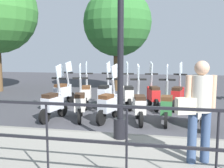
% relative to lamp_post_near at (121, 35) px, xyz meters
% --- Properties ---
extents(ground_plane, '(28.00, 28.00, 0.00)m').
position_rel_lamp_post_near_xyz_m(ground_plane, '(2.40, 0.17, -2.20)').
color(ground_plane, '#38383D').
extents(promenade_walkway, '(2.20, 20.00, 0.15)m').
position_rel_lamp_post_near_xyz_m(promenade_walkway, '(-0.75, 0.17, -2.12)').
color(promenade_walkway, gray).
rests_on(promenade_walkway, ground_plane).
extents(fence_railing, '(0.04, 16.03, 1.07)m').
position_rel_lamp_post_near_xyz_m(fence_railing, '(-1.80, 0.17, -1.31)').
color(fence_railing, black).
rests_on(fence_railing, promenade_walkway).
extents(lamp_post_near, '(0.26, 0.90, 4.59)m').
position_rel_lamp_post_near_xyz_m(lamp_post_near, '(0.00, 0.00, 0.00)').
color(lamp_post_near, black).
rests_on(lamp_post_near, promenade_walkway).
extents(pedestrian_with_bag, '(0.44, 0.62, 1.59)m').
position_rel_lamp_post_near_xyz_m(pedestrian_with_bag, '(-0.88, -1.35, -1.12)').
color(pedestrian_with_bag, '#384C70').
rests_on(pedestrian_with_bag, promenade_walkway).
extents(tree_distant, '(3.21, 3.21, 4.87)m').
position_rel_lamp_post_near_xyz_m(tree_distant, '(7.09, 1.27, 1.05)').
color(tree_distant, brown).
rests_on(tree_distant, ground_plane).
extents(scooter_near_0, '(1.23, 0.44, 1.54)m').
position_rel_lamp_post_near_xyz_m(scooter_near_0, '(1.55, -1.76, -1.71)').
color(scooter_near_0, black).
rests_on(scooter_near_0, ground_plane).
extents(scooter_near_1, '(1.23, 0.44, 1.54)m').
position_rel_lamp_post_near_xyz_m(scooter_near_1, '(1.73, -0.94, -1.71)').
color(scooter_near_1, black).
rests_on(scooter_near_1, ground_plane).
extents(scooter_near_2, '(1.22, 0.48, 1.54)m').
position_rel_lamp_post_near_xyz_m(scooter_near_2, '(1.67, -0.24, -1.71)').
color(scooter_near_2, black).
rests_on(scooter_near_2, ground_plane).
extents(scooter_near_3, '(1.20, 0.55, 1.54)m').
position_rel_lamp_post_near_xyz_m(scooter_near_3, '(1.65, 0.57, -1.71)').
color(scooter_near_3, black).
rests_on(scooter_near_3, ground_plane).
extents(scooter_near_4, '(1.21, 0.52, 1.54)m').
position_rel_lamp_post_near_xyz_m(scooter_near_4, '(1.67, 1.38, -1.71)').
color(scooter_near_4, black).
rests_on(scooter_near_4, ground_plane).
extents(scooter_near_5, '(1.22, 0.49, 1.54)m').
position_rel_lamp_post_near_xyz_m(scooter_near_5, '(1.50, 2.09, -1.71)').
color(scooter_near_5, black).
rests_on(scooter_near_5, ground_plane).
extents(scooter_far_0, '(1.20, 0.53, 1.54)m').
position_rel_lamp_post_near_xyz_m(scooter_far_0, '(3.45, -1.35, -1.71)').
color(scooter_far_0, black).
rests_on(scooter_far_0, ground_plane).
extents(scooter_far_1, '(1.20, 0.53, 1.54)m').
position_rel_lamp_post_near_xyz_m(scooter_far_1, '(3.44, -0.56, -1.71)').
color(scooter_far_1, black).
rests_on(scooter_far_1, ground_plane).
extents(scooter_far_2, '(1.21, 0.52, 1.54)m').
position_rel_lamp_post_near_xyz_m(scooter_far_2, '(3.34, 0.26, -1.71)').
color(scooter_far_2, black).
rests_on(scooter_far_2, ground_plane).
extents(scooter_far_3, '(1.23, 0.45, 1.54)m').
position_rel_lamp_post_near_xyz_m(scooter_far_3, '(3.39, 1.05, -1.71)').
color(scooter_far_3, black).
rests_on(scooter_far_3, ground_plane).
extents(scooter_far_4, '(1.21, 0.51, 1.54)m').
position_rel_lamp_post_near_xyz_m(scooter_far_4, '(3.20, 1.66, -1.71)').
color(scooter_far_4, black).
rests_on(scooter_far_4, ground_plane).
extents(scooter_far_5, '(1.20, 0.54, 1.54)m').
position_rel_lamp_post_near_xyz_m(scooter_far_5, '(3.45, 2.59, -1.71)').
color(scooter_far_5, black).
rests_on(scooter_far_5, ground_plane).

